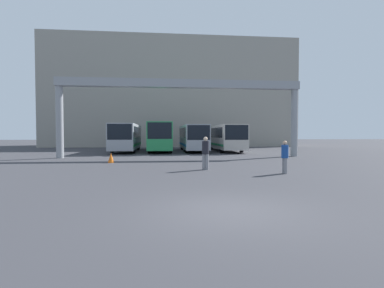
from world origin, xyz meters
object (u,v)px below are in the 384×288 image
bus_slot_0 (127,136)px  bus_slot_2 (193,136)px  bus_slot_1 (160,135)px  pedestrian_near_right (285,156)px  bus_slot_3 (225,136)px  traffic_cone (111,158)px  pedestrian_far_center (206,152)px

bus_slot_0 → bus_slot_2: size_ratio=1.02×
bus_slot_1 → pedestrian_near_right: bearing=-72.4°
pedestrian_near_right → bus_slot_3: bearing=-8.6°
bus_slot_0 → pedestrian_near_right: size_ratio=7.01×
bus_slot_2 → traffic_cone: 15.54m
bus_slot_1 → bus_slot_2: (3.84, 0.31, -0.14)m
bus_slot_0 → traffic_cone: size_ratio=17.16×
bus_slot_0 → pedestrian_far_center: 19.63m
bus_slot_0 → bus_slot_2: bus_slot_0 is taller
bus_slot_1 → bus_slot_3: size_ratio=1.02×
bus_slot_1 → bus_slot_0: bearing=173.9°
pedestrian_near_right → pedestrian_far_center: bearing=56.3°
bus_slot_2 → bus_slot_3: bus_slot_3 is taller
bus_slot_1 → bus_slot_2: 3.86m
bus_slot_0 → bus_slot_3: size_ratio=1.09×
bus_slot_2 → traffic_cone: bearing=-117.7°
bus_slot_3 → traffic_cone: size_ratio=15.71×
bus_slot_1 → pedestrian_far_center: 18.31m
pedestrian_near_right → bus_slot_2: bearing=2.2°
bus_slot_0 → bus_slot_1: bus_slot_1 is taller
bus_slot_0 → bus_slot_1: 3.86m
bus_slot_3 → pedestrian_near_right: bus_slot_3 is taller
bus_slot_3 → pedestrian_near_right: (-1.27, -20.08, -0.86)m
bus_slot_2 → traffic_cone: bus_slot_2 is taller
bus_slot_0 → bus_slot_2: (7.68, -0.10, -0.05)m
pedestrian_far_center → pedestrian_near_right: bearing=-1.1°
bus_slot_2 → bus_slot_3: size_ratio=1.07×
bus_slot_1 → bus_slot_3: bearing=-0.6°
bus_slot_0 → bus_slot_1: (3.84, -0.41, 0.09)m
bus_slot_3 → traffic_cone: (-11.04, -13.31, -1.40)m
bus_slot_2 → bus_slot_0: bearing=179.3°
bus_slot_2 → traffic_cone: (-7.20, -13.71, -1.39)m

